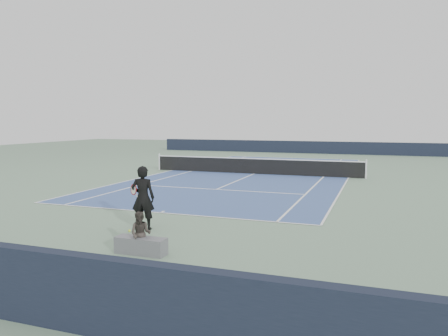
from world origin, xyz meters
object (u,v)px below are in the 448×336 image
(tennis_net, at_px, (254,166))
(spectator_bench, at_px, (141,239))
(tennis_ball, at_px, (129,231))
(tennis_player, at_px, (143,198))

(tennis_net, bearing_deg, spectator_bench, -83.73)
(tennis_ball, xyz_separation_m, spectator_bench, (1.40, -1.72, 0.32))
(tennis_net, relative_size, tennis_ball, 182.09)
(tennis_player, bearing_deg, tennis_net, 92.45)
(tennis_net, distance_m, tennis_ball, 14.48)
(tennis_player, bearing_deg, spectator_bench, -61.16)
(tennis_net, xyz_separation_m, spectator_bench, (1.78, -16.19, -0.15))
(spectator_bench, bearing_deg, tennis_ball, 129.06)
(tennis_net, bearing_deg, tennis_player, -87.55)
(tennis_ball, bearing_deg, tennis_net, 91.52)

